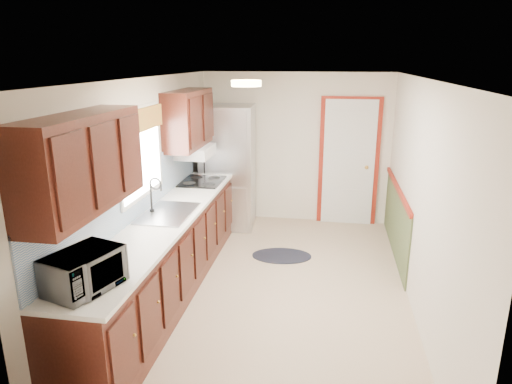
% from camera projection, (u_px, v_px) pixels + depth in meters
% --- Properties ---
extents(room_shell, '(3.20, 5.20, 2.52)m').
position_uv_depth(room_shell, '(277.00, 191.00, 4.99)').
color(room_shell, tan).
rests_on(room_shell, ground).
extents(kitchen_run, '(0.63, 4.00, 2.20)m').
position_uv_depth(kitchen_run, '(162.00, 227.00, 5.02)').
color(kitchen_run, '#35120C').
rests_on(kitchen_run, ground).
extents(back_wall_trim, '(1.12, 2.30, 2.08)m').
position_uv_depth(back_wall_trim, '(358.00, 174.00, 7.01)').
color(back_wall_trim, maroon).
rests_on(back_wall_trim, ground).
extents(ceiling_fixture, '(0.30, 0.30, 0.06)m').
position_uv_depth(ceiling_fixture, '(246.00, 83.00, 4.52)').
color(ceiling_fixture, '#FFD88C').
rests_on(ceiling_fixture, room_shell).
extents(microwave, '(0.45, 0.60, 0.37)m').
position_uv_depth(microwave, '(84.00, 267.00, 3.35)').
color(microwave, white).
rests_on(microwave, kitchen_run).
extents(refrigerator, '(0.85, 0.82, 1.92)m').
position_uv_depth(refrigerator, '(228.00, 167.00, 7.16)').
color(refrigerator, '#B7B7BC').
rests_on(refrigerator, ground).
extents(rug, '(0.85, 0.59, 0.01)m').
position_uv_depth(rug, '(282.00, 256.00, 6.23)').
color(rug, black).
rests_on(rug, ground).
extents(cooktop, '(0.55, 0.66, 0.02)m').
position_uv_depth(cooktop, '(202.00, 181.00, 6.35)').
color(cooktop, black).
rests_on(cooktop, kitchen_run).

